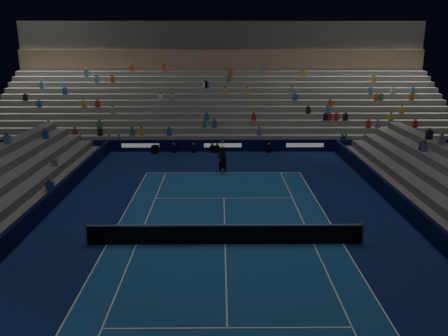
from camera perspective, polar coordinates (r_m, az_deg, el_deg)
name	(u,v)px	position (r m, az deg, el deg)	size (l,w,h in m)	color
ground	(225,244)	(21.37, 0.14, -9.54)	(90.00, 90.00, 0.00)	#0C1A4A
court_surface	(225,244)	(21.36, 0.14, -9.53)	(10.97, 23.77, 0.01)	navy
sponsor_barrier_far	(223,146)	(38.80, -0.16, 2.84)	(44.00, 0.25, 1.00)	black
sponsor_barrier_east	(434,234)	(23.37, 24.89, -7.47)	(0.25, 37.00, 1.00)	black
sponsor_barrier_west	(14,235)	(23.19, -24.83, -7.64)	(0.25, 37.00, 1.00)	black
grandstand_main	(222,98)	(47.58, -0.23, 8.74)	(44.00, 15.20, 11.20)	slate
tennis_net	(225,234)	(21.16, 0.14, -8.31)	(12.90, 0.10, 1.10)	#B2B2B7
tennis_player	(222,160)	(32.03, -0.21, 0.98)	(0.72, 0.47, 1.97)	black
broadcast_camera	(155,149)	(38.61, -8.65, 2.35)	(0.59, 1.00, 0.66)	black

